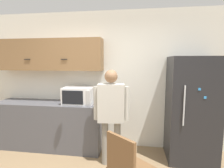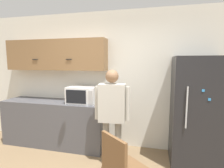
{
  "view_description": "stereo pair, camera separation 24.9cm",
  "coord_description": "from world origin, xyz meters",
  "px_view_note": "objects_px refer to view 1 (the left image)",
  "views": [
    {
      "loc": [
        0.6,
        -1.55,
        1.72
      ],
      "look_at": [
        0.23,
        1.04,
        1.39
      ],
      "focal_mm": 28.0,
      "sensor_mm": 36.0,
      "label": 1
    },
    {
      "loc": [
        0.84,
        -1.5,
        1.72
      ],
      "look_at": [
        0.23,
        1.04,
        1.39
      ],
      "focal_mm": 28.0,
      "sensor_mm": 36.0,
      "label": 2
    }
  ],
  "objects_px": {
    "refrigerator": "(191,109)",
    "chair": "(128,167)",
    "person": "(111,108)",
    "microwave": "(79,95)"
  },
  "relations": [
    {
      "from": "person",
      "to": "chair",
      "type": "relative_size",
      "value": 1.75
    },
    {
      "from": "person",
      "to": "refrigerator",
      "type": "distance_m",
      "value": 1.4
    },
    {
      "from": "microwave",
      "to": "person",
      "type": "relative_size",
      "value": 0.35
    },
    {
      "from": "microwave",
      "to": "chair",
      "type": "height_order",
      "value": "microwave"
    },
    {
      "from": "person",
      "to": "chair",
      "type": "xyz_separation_m",
      "value": [
        0.32,
        -0.83,
        -0.47
      ]
    },
    {
      "from": "person",
      "to": "refrigerator",
      "type": "height_order",
      "value": "refrigerator"
    },
    {
      "from": "microwave",
      "to": "refrigerator",
      "type": "height_order",
      "value": "refrigerator"
    },
    {
      "from": "refrigerator",
      "to": "microwave",
      "type": "bearing_deg",
      "value": 178.49
    },
    {
      "from": "refrigerator",
      "to": "chair",
      "type": "relative_size",
      "value": 1.99
    },
    {
      "from": "chair",
      "to": "refrigerator",
      "type": "bearing_deg",
      "value": -90.94
    }
  ]
}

